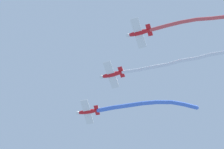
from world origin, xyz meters
The scene contains 6 objects.
airplane_lead centered at (2.14, -4.80, 76.68)m, with size 5.43×6.09×1.67m.
smoke_trail_lead centered at (13.22, -11.56, 78.30)m, with size 20.11×9.72×3.82m.
airplane_left_wing centered at (1.92, -15.50, 76.93)m, with size 5.79×5.73×1.67m.
smoke_trail_left_wing centered at (13.38, -27.44, 75.68)m, with size 20.03×21.29×2.92m.
airplane_right_wing centered at (1.69, -26.22, 77.18)m, with size 5.80×5.72×1.67m.
smoke_trail_right_wing centered at (13.62, -35.64, 78.27)m, with size 22.08×14.97×2.91m.
Camera 1 is at (-24.77, -63.22, 2.73)m, focal length 75.02 mm.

